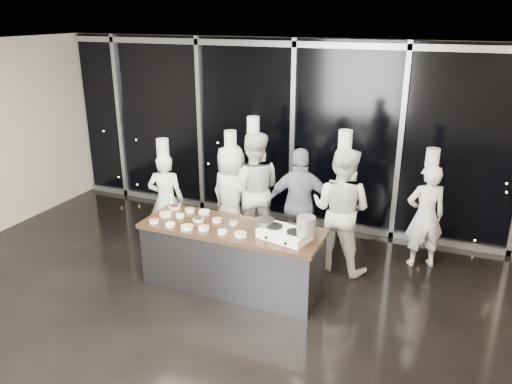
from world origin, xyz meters
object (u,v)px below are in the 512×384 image
stove (284,234)px  frying_pan (264,221)px  chef_side (425,215)px  chef_left (231,195)px  chef_far_left (166,199)px  chef_center (253,189)px  chef_right (341,209)px  demo_counter (232,257)px  stock_pot (306,225)px  guest (300,205)px

stove → frying_pan: bearing=-179.6°
chef_side → chef_left: bearing=-16.7°
chef_far_left → chef_side: size_ratio=0.98×
stove → chef_center: size_ratio=0.33×
chef_center → chef_right: size_ratio=1.01×
demo_counter → chef_center: chef_center is taller
demo_counter → frying_pan: frying_pan is taller
chef_right → chef_center: bearing=0.8°
demo_counter → stock_pot: size_ratio=10.76×
chef_far_left → chef_left: 1.04m
demo_counter → chef_far_left: (-1.53, 0.81, 0.34)m
demo_counter → chef_far_left: size_ratio=1.39×
stock_pot → chef_side: (1.28, 1.79, -0.34)m
chef_left → chef_center: chef_center is taller
chef_side → chef_center: bearing=-18.3°
stove → chef_center: (-1.02, 1.42, -0.02)m
stove → chef_side: bearing=61.0°
chef_left → stove: bearing=156.0°
stock_pot → chef_side: bearing=54.4°
chef_left → chef_side: chef_left is taller
demo_counter → stove: stove is taller
chef_side → demo_counter: bearing=10.0°
chef_far_left → chef_center: size_ratio=0.84×
stove → guest: bearing=111.8°
chef_center → chef_far_left: bearing=2.9°
stove → chef_right: bearing=82.2°
stock_pot → chef_side: 2.22m
frying_pan → chef_right: (0.76, 1.08, -0.13)m
chef_left → guest: 1.17m
chef_center → chef_side: 2.61m
chef_right → stock_pot: bearing=93.6°
stock_pot → chef_left: 2.15m
stove → chef_left: (-1.35, 1.29, -0.12)m
chef_left → chef_center: 0.36m
demo_counter → chef_left: chef_left is taller
stock_pot → chef_far_left: chef_far_left is taller
stove → stock_pot: 0.36m
frying_pan → chef_right: size_ratio=0.23×
stove → frying_pan: size_ratio=1.46×
chef_left → chef_center: size_ratio=0.90×
stock_pot → stove: bearing=167.9°
demo_counter → guest: size_ratio=1.41×
stock_pot → chef_far_left: 2.79m
demo_counter → chef_center: (-0.25, 1.34, 0.50)m
stove → chef_left: size_ratio=0.37×
demo_counter → chef_right: size_ratio=1.18×
stock_pot → chef_right: size_ratio=0.11×
guest → chef_far_left: bearing=-5.0°
stove → chef_far_left: chef_far_left is taller
stock_pot → chef_far_left: size_ratio=0.13×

